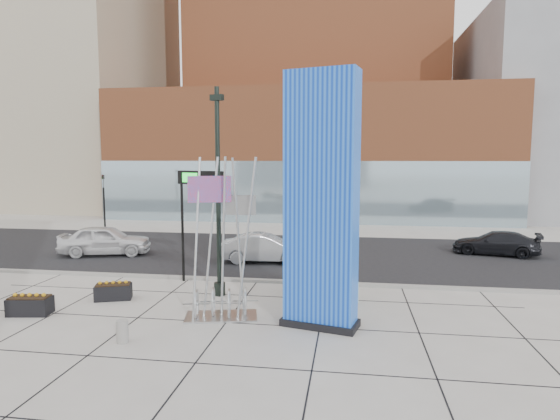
# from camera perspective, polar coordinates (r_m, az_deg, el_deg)

# --- Properties ---
(ground) EXTENTS (160.00, 160.00, 0.00)m
(ground) POSITION_cam_1_polar(r_m,az_deg,el_deg) (16.67, -9.08, -12.07)
(ground) COLOR #9E9991
(ground) RESTS_ON ground
(street_asphalt) EXTENTS (80.00, 12.00, 0.02)m
(street_asphalt) POSITION_cam_1_polar(r_m,az_deg,el_deg) (26.05, -2.39, -5.23)
(street_asphalt) COLOR black
(street_asphalt) RESTS_ON ground
(curb_edge) EXTENTS (80.00, 0.30, 0.12)m
(curb_edge) POSITION_cam_1_polar(r_m,az_deg,el_deg) (20.34, -5.64, -8.45)
(curb_edge) COLOR gray
(curb_edge) RESTS_ON ground
(tower_podium) EXTENTS (34.00, 10.00, 11.00)m
(tower_podium) POSITION_cam_1_polar(r_m,az_deg,el_deg) (42.23, 3.33, 6.71)
(tower_podium) COLOR #AF5A32
(tower_podium) RESTS_ON ground
(tower_glass_front) EXTENTS (34.00, 0.60, 5.00)m
(tower_glass_front) POSITION_cam_1_polar(r_m,az_deg,el_deg) (37.55, 2.63, 2.17)
(tower_glass_front) COLOR #8CA5B2
(tower_glass_front) RESTS_ON ground
(building_beige_left) EXTENTS (18.00, 20.00, 34.00)m
(building_beige_left) POSITION_cam_1_polar(r_m,az_deg,el_deg) (59.13, -24.29, 17.29)
(building_beige_left) COLOR gray
(building_beige_left) RESTS_ON ground
(blue_pylon) EXTENTS (2.54, 1.59, 7.85)m
(blue_pylon) POSITION_cam_1_polar(r_m,az_deg,el_deg) (14.32, 5.04, 0.50)
(blue_pylon) COLOR #0C35B7
(blue_pylon) RESTS_ON ground
(lamp_post) EXTENTS (0.52, 0.43, 7.85)m
(lamp_post) POSITION_cam_1_polar(r_m,az_deg,el_deg) (17.78, -7.51, -0.26)
(lamp_post) COLOR black
(lamp_post) RESTS_ON ground
(public_art_sculpture) EXTENTS (2.54, 1.66, 5.32)m
(public_art_sculpture) POSITION_cam_1_polar(r_m,az_deg,el_deg) (15.58, -7.17, -8.01)
(public_art_sculpture) COLOR silver
(public_art_sculpture) RESTS_ON ground
(concrete_bollard) EXTENTS (0.34, 0.34, 0.65)m
(concrete_bollard) POSITION_cam_1_polar(r_m,az_deg,el_deg) (14.49, -18.66, -13.84)
(concrete_bollard) COLOR gray
(concrete_bollard) RESTS_ON ground
(overhead_street_sign) EXTENTS (2.15, 0.97, 4.72)m
(overhead_street_sign) POSITION_cam_1_polar(r_m,az_deg,el_deg) (19.79, -9.73, 2.82)
(overhead_street_sign) COLOR black
(overhead_street_sign) RESTS_ON ground
(round_planter_east) EXTENTS (1.06, 1.06, 2.64)m
(round_planter_east) POSITION_cam_1_polar(r_m,az_deg,el_deg) (17.32, 7.87, -7.05)
(round_planter_east) COLOR #8BB9BB
(round_planter_east) RESTS_ON ground
(round_planter_mid) EXTENTS (1.08, 1.08, 2.71)m
(round_planter_mid) POSITION_cam_1_polar(r_m,az_deg,el_deg) (17.70, 2.96, -6.60)
(round_planter_mid) COLOR #8BB9BB
(round_planter_mid) RESTS_ON ground
(round_planter_west) EXTENTS (1.04, 1.04, 2.60)m
(round_planter_west) POSITION_cam_1_polar(r_m,az_deg,el_deg) (19.11, 5.19, -5.80)
(round_planter_west) COLOR #8BB9BB
(round_planter_west) RESTS_ON ground
(box_planter_north) EXTENTS (1.43, 1.04, 0.71)m
(box_planter_north) POSITION_cam_1_polar(r_m,az_deg,el_deg) (18.72, -19.65, -9.26)
(box_planter_north) COLOR black
(box_planter_north) RESTS_ON ground
(box_planter_south) EXTENTS (1.43, 0.87, 0.74)m
(box_planter_south) POSITION_cam_1_polar(r_m,az_deg,el_deg) (18.12, -28.18, -10.12)
(box_planter_south) COLOR black
(box_planter_south) RESTS_ON ground
(car_white_west) EXTENTS (5.09, 3.07, 1.62)m
(car_white_west) POSITION_cam_1_polar(r_m,az_deg,el_deg) (27.04, -20.52, -3.49)
(car_white_west) COLOR silver
(car_white_west) RESTS_ON ground
(car_silver_mid) EXTENTS (4.46, 1.84, 1.44)m
(car_silver_mid) POSITION_cam_1_polar(r_m,az_deg,el_deg) (23.62, -1.87, -4.69)
(car_silver_mid) COLOR #B6B9BE
(car_silver_mid) RESTS_ON ground
(car_dark_east) EXTENTS (4.71, 2.84, 1.28)m
(car_dark_east) POSITION_cam_1_polar(r_m,az_deg,el_deg) (27.99, 24.81, -3.70)
(car_dark_east) COLOR black
(car_dark_east) RESTS_ON ground
(traffic_signal) EXTENTS (0.15, 0.18, 4.10)m
(traffic_signal) POSITION_cam_1_polar(r_m,az_deg,el_deg) (34.59, -20.67, 1.07)
(traffic_signal) COLOR black
(traffic_signal) RESTS_ON ground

